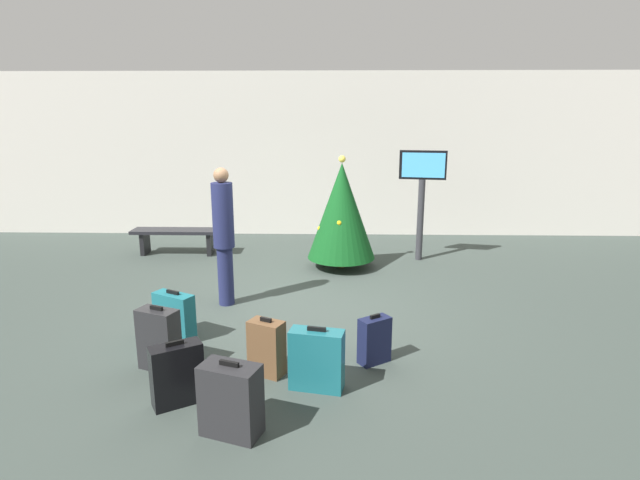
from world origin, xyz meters
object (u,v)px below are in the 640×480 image
object	(u,v)px
holiday_tree	(342,211)
waiting_bench	(177,235)
suitcase_3	(159,339)
suitcase_6	(374,340)
suitcase_1	(174,316)
suitcase_2	(177,374)
traveller_0	(224,232)
suitcase_5	(231,400)
suitcase_0	(267,348)
suitcase_4	(317,360)
flight_info_kiosk	(422,185)

from	to	relation	value
holiday_tree	waiting_bench	bearing A→B (deg)	165.62
suitcase_3	suitcase_6	distance (m)	2.26
holiday_tree	suitcase_3	size ratio (longest dim) A/B	2.80
suitcase_3	holiday_tree	bearing A→B (deg)	62.20
suitcase_1	suitcase_2	world-z (taller)	suitcase_2
traveller_0	suitcase_5	size ratio (longest dim) A/B	2.91
suitcase_0	suitcase_2	distance (m)	0.94
suitcase_2	suitcase_5	bearing A→B (deg)	-37.27
suitcase_0	suitcase_4	world-z (taller)	suitcase_4
suitcase_4	suitcase_3	bearing A→B (deg)	167.67
holiday_tree	flight_info_kiosk	size ratio (longest dim) A/B	0.98
flight_info_kiosk	suitcase_2	size ratio (longest dim) A/B	3.21
suitcase_6	suitcase_2	bearing A→B (deg)	-155.55
suitcase_2	suitcase_5	world-z (taller)	suitcase_5
suitcase_0	suitcase_1	world-z (taller)	suitcase_0
flight_info_kiosk	suitcase_4	bearing A→B (deg)	-110.75
suitcase_5	suitcase_6	distance (m)	1.82
suitcase_1	suitcase_4	bearing A→B (deg)	-32.58
traveller_0	suitcase_1	size ratio (longest dim) A/B	3.21
holiday_tree	suitcase_5	distance (m)	4.94
waiting_bench	suitcase_1	xyz separation A→B (m)	(1.09, -3.75, -0.09)
suitcase_0	suitcase_4	bearing A→B (deg)	-27.58
suitcase_2	suitcase_3	distance (m)	0.76
holiday_tree	traveller_0	bearing A→B (deg)	-132.01
suitcase_1	suitcase_6	world-z (taller)	suitcase_1
suitcase_1	suitcase_4	size ratio (longest dim) A/B	0.93
holiday_tree	suitcase_4	xyz separation A→B (m)	(-0.30, -4.05, -0.70)
flight_info_kiosk	traveller_0	xyz separation A→B (m)	(-3.07, -2.34, -0.34)
flight_info_kiosk	suitcase_0	xyz separation A→B (m)	(-2.25, -4.31, -1.08)
suitcase_2	suitcase_1	bearing A→B (deg)	108.00
traveller_0	suitcase_3	bearing A→B (deg)	-99.40
traveller_0	suitcase_2	world-z (taller)	traveller_0
holiday_tree	suitcase_3	xyz separation A→B (m)	(-1.95, -3.69, -0.67)
waiting_bench	traveller_0	xyz separation A→B (m)	(1.47, -2.61, 0.67)
flight_info_kiosk	suitcase_5	xyz separation A→B (m)	(-2.42, -5.32, -1.06)
holiday_tree	waiting_bench	distance (m)	3.27
suitcase_1	suitcase_2	bearing A→B (deg)	-72.00
holiday_tree	suitcase_1	bearing A→B (deg)	-124.27
flight_info_kiosk	waiting_bench	size ratio (longest dim) A/B	1.18
suitcase_1	suitcase_6	distance (m)	2.38
suitcase_5	suitcase_0	bearing A→B (deg)	80.74
holiday_tree	traveller_0	size ratio (longest dim) A/B	1.01
suitcase_0	suitcase_3	bearing A→B (deg)	175.45
holiday_tree	suitcase_2	xyz separation A→B (m)	(-1.56, -4.35, -0.71)
flight_info_kiosk	suitcase_0	bearing A→B (deg)	-117.60
waiting_bench	suitcase_1	distance (m)	3.91
holiday_tree	suitcase_6	size ratio (longest dim) A/B	3.55
holiday_tree	suitcase_5	xyz separation A→B (m)	(-0.98, -4.79, -0.69)
suitcase_1	suitcase_4	distance (m)	2.04
suitcase_3	suitcase_5	size ratio (longest dim) A/B	1.05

